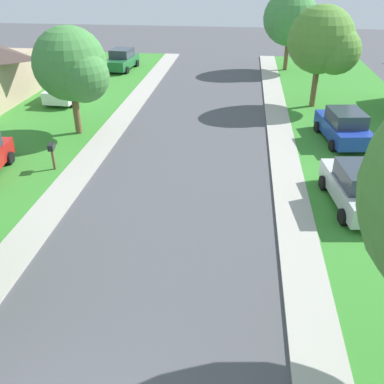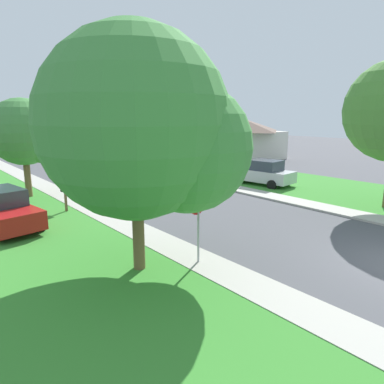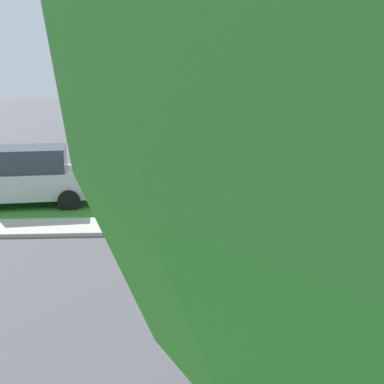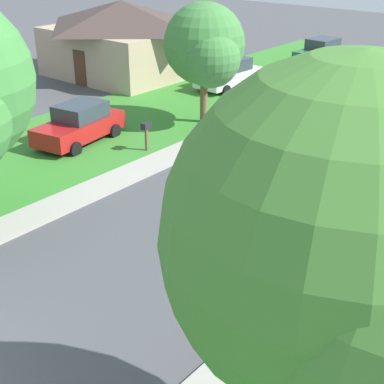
% 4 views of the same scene
% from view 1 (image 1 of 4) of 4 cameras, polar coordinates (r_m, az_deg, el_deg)
% --- Properties ---
extents(sidewalk_east, '(1.40, 56.00, 0.10)m').
position_cam_1_polar(sidewalk_east, '(17.88, 13.09, -0.53)').
color(sidewalk_east, '#ADA89E').
rests_on(sidewalk_east, ground).
extents(sidewalk_west, '(1.40, 56.00, 0.10)m').
position_cam_1_polar(sidewalk_west, '(19.14, -16.03, 1.12)').
color(sidewalk_west, '#ADA89E').
rests_on(sidewalk_west, ground).
extents(car_green_behind_trees, '(2.31, 4.44, 1.76)m').
position_cam_1_polar(car_green_behind_trees, '(38.71, -9.38, 17.05)').
color(car_green_behind_trees, '#1E6033').
rests_on(car_green_behind_trees, ground).
extents(car_blue_near_corner, '(2.50, 4.52, 1.76)m').
position_cam_1_polar(car_blue_near_corner, '(23.82, 19.62, 8.27)').
color(car_blue_near_corner, '#1E389E').
rests_on(car_blue_near_corner, ground).
extents(car_white_kerbside_mid, '(2.22, 4.40, 1.76)m').
position_cam_1_polar(car_white_kerbside_mid, '(30.67, -16.13, 13.22)').
color(car_white_kerbside_mid, white).
rests_on(car_white_kerbside_mid, ground).
extents(car_silver_far_down_street, '(2.42, 4.48, 1.76)m').
position_cam_1_polar(car_silver_far_down_street, '(17.56, 21.39, 0.61)').
color(car_silver_far_down_street, silver).
rests_on(car_silver_far_down_street, ground).
extents(tree_sidewalk_far, '(4.34, 4.04, 6.24)m').
position_cam_1_polar(tree_sidewalk_far, '(28.42, 17.34, 18.53)').
color(tree_sidewalk_far, brown).
rests_on(tree_sidewalk_far, ground).
extents(tree_across_left, '(4.70, 4.37, 6.43)m').
position_cam_1_polar(tree_across_left, '(38.23, 13.39, 21.44)').
color(tree_across_left, brown).
rests_on(tree_across_left, ground).
extents(tree_across_right, '(4.05, 3.77, 5.71)m').
position_cam_1_polar(tree_across_right, '(23.40, -15.59, 15.78)').
color(tree_across_right, brown).
rests_on(tree_across_right, ground).
extents(mailbox, '(0.32, 0.51, 1.31)m').
position_cam_1_polar(mailbox, '(20.22, -18.22, 5.32)').
color(mailbox, brown).
rests_on(mailbox, ground).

